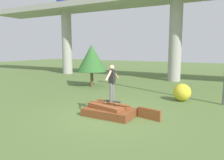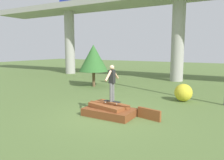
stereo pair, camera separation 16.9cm
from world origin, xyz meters
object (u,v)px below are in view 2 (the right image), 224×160
object	(u,v)px
skateboard	(112,101)
tree_behind_left	(93,58)
skater	(112,81)
bush_yellow_flowering	(183,93)

from	to	relation	value
skateboard	tree_behind_left	distance (m)	7.60
skater	bush_yellow_flowering	bearing A→B (deg)	63.58
skateboard	skater	distance (m)	0.88
skateboard	skater	xyz separation A→B (m)	(0.00, -0.00, 0.88)
bush_yellow_flowering	skateboard	bearing A→B (deg)	-116.42
skateboard	bush_yellow_flowering	world-z (taller)	bush_yellow_flowering
skater	tree_behind_left	bearing A→B (deg)	130.47
skateboard	bush_yellow_flowering	bearing A→B (deg)	63.58
skateboard	bush_yellow_flowering	xyz separation A→B (m)	(2.07, 4.16, -0.14)
tree_behind_left	bush_yellow_flowering	bearing A→B (deg)	-12.35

